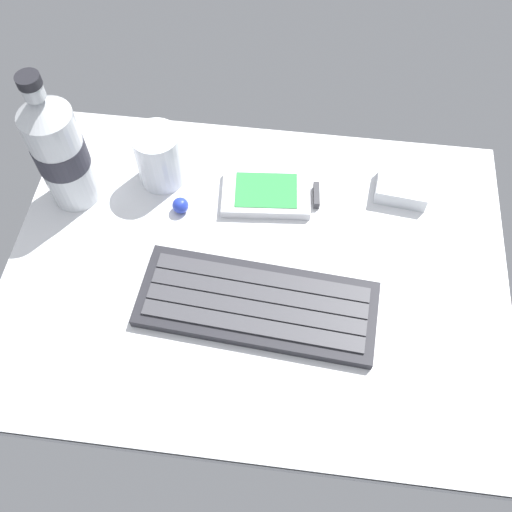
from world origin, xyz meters
The scene contains 7 objects.
ground_plane centered at (0.00, -0.23, -0.99)cm, with size 64.00×48.00×2.80cm.
keyboard centered at (0.83, -5.46, 0.81)cm, with size 29.69×12.99×1.70cm.
handheld_device centered at (0.66, 11.51, 0.73)cm, with size 13.26×8.63×1.50cm.
juice_cup centered at (-14.82, 13.13, 3.91)cm, with size 6.40×6.40×8.50cm.
water_bottle centered at (-26.06, 8.89, 9.01)cm, with size 6.73×6.73×20.80cm.
charger_block centered at (18.49, 14.53, 1.20)cm, with size 7.00×5.60×2.40cm, color silver.
trackball_mouse centered at (-11.23, 7.80, 1.10)cm, with size 2.20×2.20×2.20cm, color #2338B2.
Camera 1 is at (4.42, -36.08, 63.66)cm, focal length 40.11 mm.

